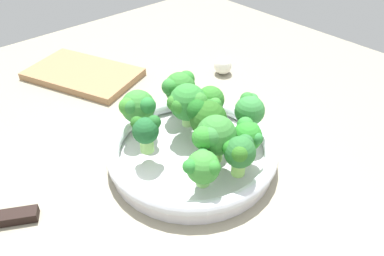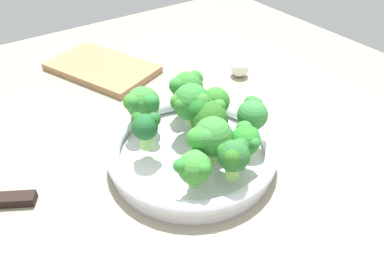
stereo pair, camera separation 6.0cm
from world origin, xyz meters
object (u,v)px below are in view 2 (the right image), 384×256
at_px(broccoli_floret_5, 233,156).
at_px(broccoli_floret_8, 208,119).
at_px(broccoli_floret_3, 186,87).
at_px(garlic_bulb, 240,68).
at_px(bowl, 192,152).
at_px(broccoli_floret_0, 210,138).
at_px(broccoli_floret_4, 215,103).
at_px(broccoli_floret_10, 246,140).
at_px(cutting_board, 102,68).
at_px(broccoli_floret_2, 145,127).
at_px(broccoli_floret_9, 142,104).
at_px(broccoli_floret_6, 194,168).
at_px(broccoli_floret_7, 191,103).
at_px(broccoli_floret_1, 252,114).

xyz_separation_m(broccoli_floret_5, broccoli_floret_8, (-0.09, 0.03, -0.00)).
distance_m(broccoli_floret_3, garlic_bulb, 0.23).
bearing_deg(broccoli_floret_5, broccoli_floret_8, 164.40).
relative_size(bowl, broccoli_floret_0, 3.63).
bearing_deg(broccoli_floret_4, broccoli_floret_10, -13.09).
bearing_deg(cutting_board, broccoli_floret_8, 3.14).
distance_m(broccoli_floret_2, broccoli_floret_9, 0.07).
relative_size(broccoli_floret_0, garlic_bulb, 1.89).
bearing_deg(broccoli_floret_9, broccoli_floret_6, -4.64).
relative_size(bowl, broccoli_floret_5, 4.37).
bearing_deg(broccoli_floret_9, broccoli_floret_7, 49.24).
bearing_deg(broccoli_floret_0, broccoli_floret_3, 158.30).
distance_m(broccoli_floret_4, broccoli_floret_5, 0.15).
height_order(broccoli_floret_1, broccoli_floret_8, broccoli_floret_8).
relative_size(bowl, broccoli_floret_9, 4.23).
bearing_deg(broccoli_floret_3, broccoli_floret_4, 13.47).
xyz_separation_m(broccoli_floret_4, cutting_board, (-0.35, -0.06, -0.07)).
xyz_separation_m(broccoli_floret_0, broccoli_floret_6, (0.02, -0.05, -0.02)).
distance_m(broccoli_floret_0, garlic_bulb, 0.36).
relative_size(broccoli_floret_8, broccoli_floret_10, 1.16).
relative_size(broccoli_floret_3, broccoli_floret_5, 1.05).
bearing_deg(broccoli_floret_4, broccoli_floret_5, -27.72).
bearing_deg(broccoli_floret_0, broccoli_floret_7, 161.45).
xyz_separation_m(broccoli_floret_7, cutting_board, (-0.34, -0.02, -0.08)).
height_order(broccoli_floret_7, broccoli_floret_8, broccoli_floret_7).
distance_m(broccoli_floret_6, broccoli_floret_10, 0.10).
bearing_deg(broccoli_floret_4, broccoli_floret_3, -166.53).
distance_m(broccoli_floret_0, broccoli_floret_6, 0.05).
bearing_deg(broccoli_floret_5, broccoli_floret_4, 152.28).
bearing_deg(broccoli_floret_10, broccoli_floret_8, -166.95).
bearing_deg(broccoli_floret_10, broccoli_floret_7, -171.47).
relative_size(broccoli_floret_2, broccoli_floret_7, 0.78).
height_order(broccoli_floret_2, broccoli_floret_7, broccoli_floret_7).
bearing_deg(broccoli_floret_9, broccoli_floret_1, 43.91).
distance_m(broccoli_floret_0, broccoli_floret_9, 0.15).
height_order(broccoli_floret_0, broccoli_floret_7, same).
height_order(broccoli_floret_2, cutting_board, broccoli_floret_2).
bearing_deg(garlic_bulb, broccoli_floret_7, -59.14).
xyz_separation_m(broccoli_floret_1, broccoli_floret_3, (-0.13, -0.04, -0.00)).
relative_size(broccoli_floret_0, broccoli_floret_2, 1.28).
height_order(broccoli_floret_7, garlic_bulb, broccoli_floret_7).
distance_m(broccoli_floret_3, broccoli_floret_8, 0.10).
xyz_separation_m(bowl, broccoli_floret_3, (-0.10, 0.05, 0.06)).
height_order(broccoli_floret_2, broccoli_floret_4, same).
relative_size(broccoli_floret_9, broccoli_floret_10, 1.11).
distance_m(bowl, broccoli_floret_3, 0.13).
height_order(broccoli_floret_0, garlic_bulb, broccoli_floret_0).
xyz_separation_m(broccoli_floret_2, broccoli_floret_10, (0.11, 0.11, -0.00)).
xyz_separation_m(broccoli_floret_2, broccoli_floret_5, (0.13, 0.07, 0.00)).
bearing_deg(garlic_bulb, broccoli_floret_6, -50.13).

